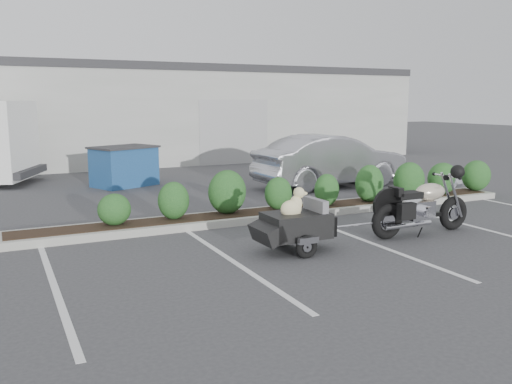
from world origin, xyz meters
name	(u,v)px	position (x,y,z in m)	size (l,w,h in m)	color
ground	(298,243)	(0.00, 0.00, 0.00)	(90.00, 90.00, 0.00)	#38383A
planter_kerb	(287,212)	(1.00, 2.20, 0.07)	(12.00, 1.00, 0.15)	#9E9E93
building	(109,113)	(0.00, 17.00, 2.00)	(26.00, 10.00, 4.00)	#9EA099
motorcycle	(422,207)	(2.48, -0.44, 0.54)	(2.35, 0.79, 1.35)	black
pet_trailer	(295,224)	(-0.30, -0.42, 0.47)	(1.87, 1.04, 1.12)	black
sedan	(331,161)	(4.25, 5.33, 0.78)	(1.64, 4.71, 1.55)	#A3A3AA
dumpster	(124,166)	(-1.31, 8.13, 0.61)	(2.18, 1.89, 1.20)	navy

